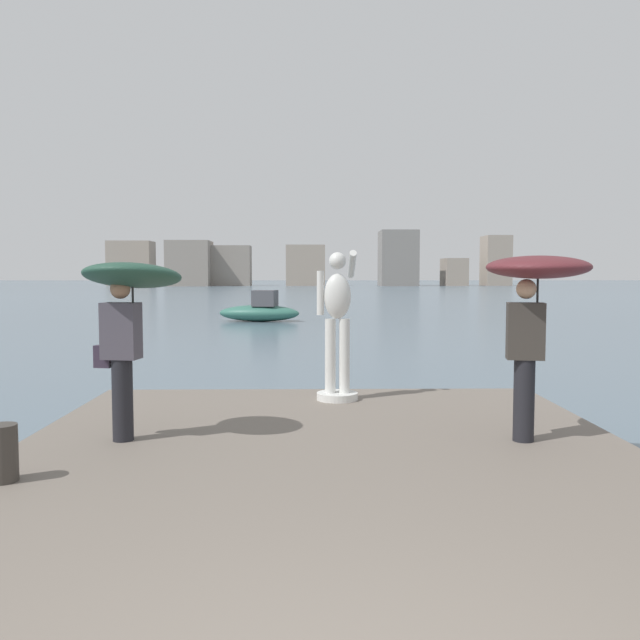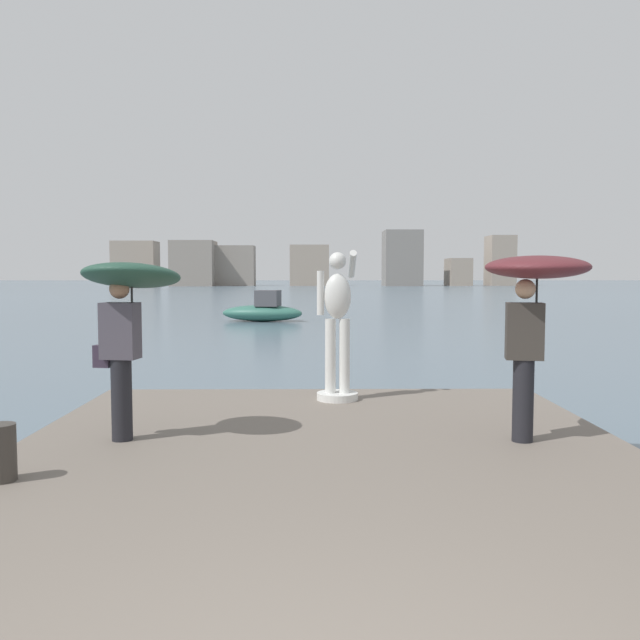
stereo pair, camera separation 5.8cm
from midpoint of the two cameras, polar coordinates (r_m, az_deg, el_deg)
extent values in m
plane|color=slate|center=(42.23, -0.85, 1.01)|extent=(400.00, 400.00, 0.00)
cube|color=#70665B|center=(5.06, 0.60, -19.05)|extent=(6.47, 10.97, 0.40)
cylinder|color=silver|center=(9.44, 1.32, -6.59)|extent=(0.58, 0.58, 0.10)
cylinder|color=silver|center=(9.35, 0.72, -3.12)|extent=(0.15, 0.15, 1.05)
cylinder|color=silver|center=(9.35, 1.94, -3.11)|extent=(0.15, 0.15, 1.05)
ellipsoid|color=silver|center=(9.28, 1.34, 2.06)|extent=(0.38, 0.26, 0.64)
sphere|color=silver|center=(9.28, 1.34, 5.13)|extent=(0.24, 0.24, 0.24)
cylinder|color=silver|center=(9.28, -0.15, 2.35)|extent=(0.10, 0.10, 0.62)
cylinder|color=silver|center=(9.56, 2.60, 4.83)|extent=(0.10, 0.59, 0.40)
cylinder|color=black|center=(7.42, -16.89, -6.61)|extent=(0.22, 0.22, 0.88)
cube|color=#47424C|center=(7.32, -17.01, -0.90)|extent=(0.41, 0.30, 0.60)
sphere|color=#A87A5B|center=(7.29, -17.08, 2.58)|extent=(0.21, 0.21, 0.21)
cylinder|color=#262626|center=(7.29, -16.07, 1.36)|extent=(0.02, 0.02, 0.48)
ellipsoid|color=#234738|center=(7.28, -16.11, 3.70)|extent=(1.19, 1.21, 0.38)
cube|color=#332838|center=(7.46, -18.42, -3.00)|extent=(0.19, 0.13, 0.24)
cylinder|color=black|center=(7.40, 16.97, -6.64)|extent=(0.22, 0.22, 0.88)
cube|color=#38332D|center=(7.30, 17.09, -0.92)|extent=(0.42, 0.31, 0.60)
sphere|color=tan|center=(7.28, 17.16, 2.58)|extent=(0.21, 0.21, 0.21)
cylinder|color=#262626|center=(7.33, 18.04, 1.68)|extent=(0.02, 0.02, 0.56)
ellipsoid|color=#5B2328|center=(7.33, 18.10, 4.36)|extent=(1.27, 1.27, 0.26)
cylinder|color=#38332D|center=(6.40, -25.98, -10.29)|extent=(0.26, 0.26, 0.50)
ellipsoid|color=#336B5B|center=(30.69, -5.33, 0.59)|extent=(3.95, 2.01, 0.76)
cube|color=#4C4C51|center=(30.59, -4.83, 1.89)|extent=(1.21, 1.21, 0.74)
cube|color=gray|center=(135.28, -15.99, 4.72)|extent=(8.39, 5.73, 8.66)
cube|color=gray|center=(126.07, -11.21, 4.81)|extent=(7.94, 7.30, 8.40)
cube|color=gray|center=(127.16, -7.85, 4.66)|extent=(8.17, 4.72, 7.60)
cube|color=gray|center=(126.14, -1.27, 4.73)|extent=(7.35, 4.40, 7.73)
cube|color=gray|center=(126.39, 6.74, 5.31)|extent=(6.96, 7.55, 10.39)
cube|color=gray|center=(129.70, 11.48, 4.08)|extent=(4.19, 6.63, 5.22)
cube|color=gray|center=(132.63, 14.92, 4.96)|extent=(4.80, 5.95, 9.59)
camera|label=1|loc=(0.03, -90.18, -0.01)|focal=37.07mm
camera|label=2|loc=(0.03, 89.82, 0.01)|focal=37.07mm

